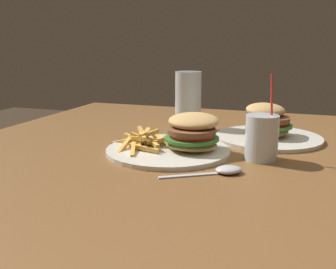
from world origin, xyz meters
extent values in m
cube|color=brown|center=(0.00, 0.00, 0.71)|extent=(1.28, 1.18, 0.03)
cylinder|color=brown|center=(-0.57, 0.52, 0.35)|extent=(0.09, 0.09, 0.70)
cylinder|color=silver|center=(-0.09, -0.05, 0.73)|extent=(0.29, 0.29, 0.01)
ellipsoid|color=tan|center=(-0.03, -0.04, 0.75)|extent=(0.12, 0.10, 0.02)
cylinder|color=#38752D|center=(-0.03, -0.04, 0.77)|extent=(0.13, 0.13, 0.01)
cylinder|color=red|center=(-0.03, -0.04, 0.77)|extent=(0.10, 0.10, 0.01)
cylinder|color=brown|center=(-0.03, -0.04, 0.78)|extent=(0.11, 0.11, 0.01)
ellipsoid|color=tan|center=(-0.03, -0.03, 0.80)|extent=(0.12, 0.10, 0.04)
cube|color=gold|center=(-0.15, -0.03, 0.77)|extent=(0.02, 0.07, 0.01)
cube|color=gold|center=(-0.11, -0.04, 0.75)|extent=(0.05, 0.04, 0.02)
cube|color=gold|center=(-0.12, -0.05, 0.75)|extent=(0.06, 0.07, 0.01)
cube|color=gold|center=(-0.15, -0.05, 0.76)|extent=(0.07, 0.03, 0.03)
cube|color=gold|center=(-0.12, -0.03, 0.75)|extent=(0.01, 0.06, 0.01)
cube|color=gold|center=(-0.20, -0.03, 0.74)|extent=(0.08, 0.01, 0.03)
cube|color=gold|center=(-0.13, -0.09, 0.75)|extent=(0.08, 0.03, 0.01)
cube|color=gold|center=(-0.15, -0.03, 0.76)|extent=(0.05, 0.06, 0.03)
cube|color=gold|center=(-0.14, -0.05, 0.75)|extent=(0.01, 0.08, 0.04)
cube|color=gold|center=(-0.18, -0.09, 0.74)|extent=(0.01, 0.07, 0.03)
cube|color=gold|center=(-0.15, -0.05, 0.77)|extent=(0.05, 0.08, 0.01)
cube|color=gold|center=(-0.15, -0.03, 0.75)|extent=(0.07, 0.03, 0.01)
cube|color=gold|center=(-0.19, -0.02, 0.75)|extent=(0.06, 0.03, 0.02)
cube|color=gold|center=(-0.15, -0.10, 0.74)|extent=(0.04, 0.08, 0.02)
cube|color=gold|center=(-0.16, -0.04, 0.75)|extent=(0.04, 0.08, 0.01)
cube|color=gold|center=(-0.15, -0.05, 0.77)|extent=(0.01, 0.06, 0.01)
cube|color=gold|center=(-0.15, -0.04, 0.75)|extent=(0.06, 0.05, 0.02)
cube|color=gold|center=(-0.14, -0.05, 0.76)|extent=(0.07, 0.02, 0.03)
cube|color=gold|center=(-0.12, -0.01, 0.75)|extent=(0.05, 0.04, 0.03)
cube|color=gold|center=(-0.16, -0.03, 0.75)|extent=(0.01, 0.06, 0.02)
cylinder|color=silver|center=(-0.11, 0.21, 0.81)|extent=(0.08, 0.08, 0.17)
cylinder|color=#C67F23|center=(-0.11, 0.21, 0.79)|extent=(0.07, 0.07, 0.13)
cylinder|color=silver|center=(0.13, -0.04, 0.78)|extent=(0.07, 0.07, 0.10)
cylinder|color=#EFA819|center=(0.13, -0.04, 0.77)|extent=(0.06, 0.06, 0.08)
cylinder|color=red|center=(0.14, -0.03, 0.82)|extent=(0.02, 0.03, 0.19)
ellipsoid|color=silver|center=(0.08, -0.15, 0.74)|extent=(0.07, 0.06, 0.01)
cube|color=silver|center=(0.01, -0.19, 0.73)|extent=(0.11, 0.07, 0.00)
cylinder|color=silver|center=(0.13, 0.16, 0.73)|extent=(0.28, 0.28, 0.01)
ellipsoid|color=tan|center=(0.13, 0.16, 0.75)|extent=(0.14, 0.15, 0.02)
cylinder|color=#38752D|center=(0.13, 0.16, 0.77)|extent=(0.17, 0.17, 0.01)
cylinder|color=red|center=(0.13, 0.16, 0.77)|extent=(0.14, 0.14, 0.01)
cylinder|color=brown|center=(0.13, 0.16, 0.78)|extent=(0.15, 0.15, 0.01)
ellipsoid|color=tan|center=(0.11, 0.17, 0.81)|extent=(0.15, 0.15, 0.04)
camera|label=1|loc=(0.20, -0.89, 0.98)|focal=42.00mm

